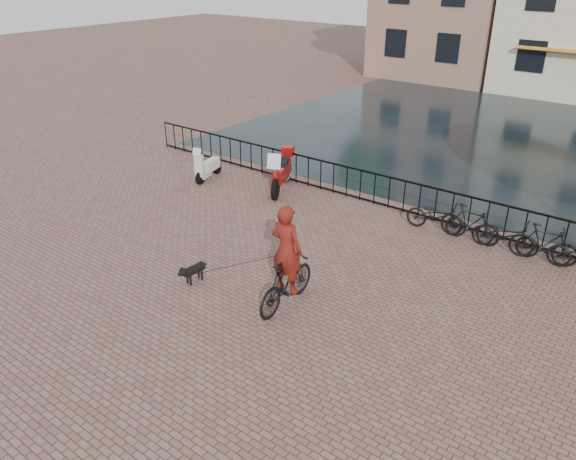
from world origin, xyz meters
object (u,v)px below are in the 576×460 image
Objects in this scene: cyclist at (286,263)px; dog at (194,272)px; motorcycle at (282,167)px; scooter at (208,161)px.

dog is at bearing 9.34° from cyclist.
scooter is at bearing 171.24° from motorcycle.
dog is 0.35× the size of motorcycle.
cyclist is 1.91× the size of scooter.
cyclist reaches higher than scooter.
scooter is at bearing 135.12° from dog.
dog is at bearing -61.43° from scooter.
cyclist is 1.26× the size of motorcycle.
dog is (-2.34, -0.52, -0.80)m from cyclist.
motorcycle is (-1.94, 5.80, 0.53)m from dog.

